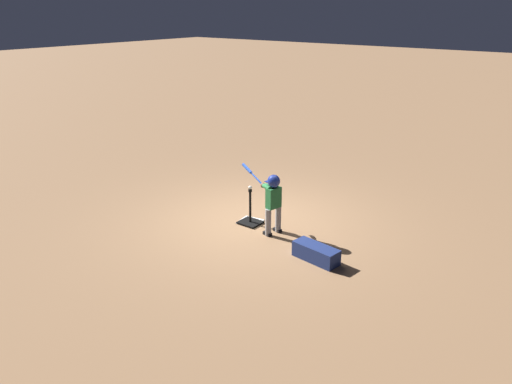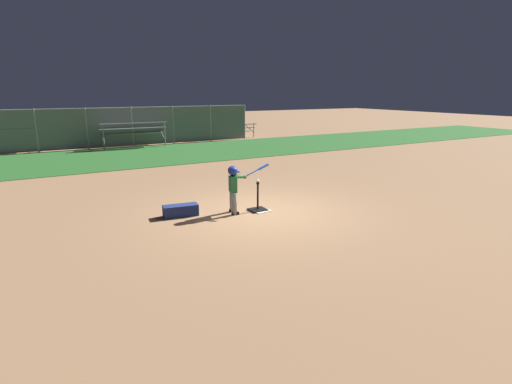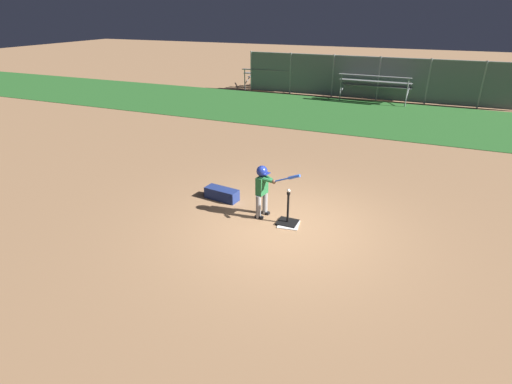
{
  "view_description": "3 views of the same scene",
  "coord_description": "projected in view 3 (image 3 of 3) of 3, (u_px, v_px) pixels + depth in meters",
  "views": [
    {
      "loc": [
        -5.8,
        7.48,
        4.18
      ],
      "look_at": [
        -0.3,
        0.34,
        0.8
      ],
      "focal_mm": 35.0,
      "sensor_mm": 36.0,
      "label": 1
    },
    {
      "loc": [
        -4.87,
        -8.35,
        2.99
      ],
      "look_at": [
        -0.2,
        -0.02,
        0.56
      ],
      "focal_mm": 28.0,
      "sensor_mm": 36.0,
      "label": 2
    },
    {
      "loc": [
        2.29,
        -7.11,
        4.26
      ],
      "look_at": [
        -0.74,
        0.1,
        0.66
      ],
      "focal_mm": 28.0,
      "sensor_mm": 36.0,
      "label": 3
    }
  ],
  "objects": [
    {
      "name": "grass_outfield_strip",
      "position": [
        365.0,
        116.0,
        17.39
      ],
      "size": [
        56.0,
        6.45,
        0.02
      ],
      "primitive_type": "cube",
      "color": "#286026",
      "rests_on": "ground_plane"
    },
    {
      "name": "backstop_fence",
      "position": [
        379.0,
        78.0,
        19.95
      ],
      "size": [
        13.99,
        0.08,
        2.14
      ],
      "color": "#9E9EA3",
      "rests_on": "ground_plane"
    },
    {
      "name": "bleachers_left_center",
      "position": [
        377.0,
        86.0,
        20.24
      ],
      "size": [
        3.54,
        2.6,
        1.37
      ],
      "color": "gray",
      "rests_on": "ground_plane"
    },
    {
      "name": "batter_child",
      "position": [
        263.0,
        185.0,
        8.67
      ],
      "size": [
        1.04,
        0.42,
        1.23
      ],
      "color": "gray",
      "rests_on": "ground_plane"
    },
    {
      "name": "bleachers_far_left",
      "position": [
        274.0,
        78.0,
        23.21
      ],
      "size": [
        3.06,
        2.38,
        1.19
      ],
      "color": "gray",
      "rests_on": "ground_plane"
    },
    {
      "name": "ground_plane",
      "position": [
        286.0,
        227.0,
        8.54
      ],
      "size": [
        90.0,
        90.0,
        0.0
      ],
      "primitive_type": "plane",
      "color": "#99704C"
    },
    {
      "name": "bleachers_right_center",
      "position": [
        510.0,
        96.0,
        19.14
      ],
      "size": [
        4.06,
        1.94,
        0.9
      ],
      "color": "gray",
      "rests_on": "ground_plane"
    },
    {
      "name": "baseball",
      "position": [
        289.0,
        191.0,
        8.37
      ],
      "size": [
        0.07,
        0.07,
        0.07
      ],
      "primitive_type": "sphere",
      "color": "white",
      "rests_on": "batting_tee"
    },
    {
      "name": "batting_tee",
      "position": [
        288.0,
        219.0,
        8.66
      ],
      "size": [
        0.43,
        0.39,
        0.74
      ],
      "color": "black",
      "rests_on": "ground_plane"
    },
    {
      "name": "home_plate",
      "position": [
        289.0,
        224.0,
        8.64
      ],
      "size": [
        0.5,
        0.5,
        0.02
      ],
      "primitive_type": "cube",
      "rotation": [
        0.0,
        0.0,
        0.15
      ],
      "color": "white",
      "rests_on": "ground_plane"
    },
    {
      "name": "equipment_bag",
      "position": [
        222.0,
        194.0,
        9.74
      ],
      "size": [
        0.87,
        0.43,
        0.28
      ],
      "primitive_type": "cube",
      "rotation": [
        0.0,
        0.0,
        -0.13
      ],
      "color": "navy",
      "rests_on": "ground_plane"
    }
  ]
}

